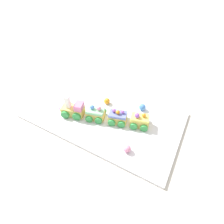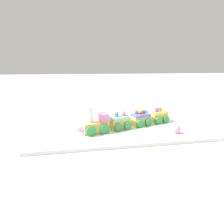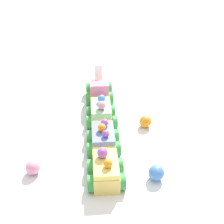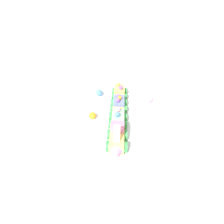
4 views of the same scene
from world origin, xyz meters
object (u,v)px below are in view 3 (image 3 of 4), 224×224
at_px(cake_train_locomotive, 99,90).
at_px(cake_car_blueberry, 103,140).
at_px(cake_car_lemon, 106,171).
at_px(gumball_orange, 145,121).
at_px(gumball_pink, 33,167).
at_px(gumball_blue, 156,173).
at_px(cake_car_mint, 101,114).

height_order(cake_train_locomotive, cake_car_blueberry, cake_train_locomotive).
height_order(cake_car_lemon, gumball_orange, cake_car_lemon).
relative_size(gumball_pink, gumball_orange, 0.99).
relative_size(cake_car_lemon, gumball_blue, 2.86).
bearing_deg(cake_car_blueberry, gumball_orange, -54.81).
bearing_deg(cake_car_mint, cake_car_blueberry, 179.96).
bearing_deg(cake_car_mint, cake_train_locomotive, 0.06).
bearing_deg(gumball_pink, gumball_blue, -81.83).
relative_size(cake_car_mint, gumball_orange, 3.07).
relative_size(gumball_orange, gumball_blue, 0.93).
xyz_separation_m(cake_car_mint, cake_car_blueberry, (-0.09, -0.03, -0.00)).
bearing_deg(cake_car_mint, gumball_blue, -153.75).
bearing_deg(gumball_blue, cake_car_blueberry, 61.12).
xyz_separation_m(cake_car_lemon, gumball_orange, (0.18, -0.05, -0.01)).
xyz_separation_m(gumball_pink, gumball_orange, (0.19, -0.19, 0.00)).
height_order(cake_car_blueberry, gumball_orange, cake_car_blueberry).
xyz_separation_m(cake_train_locomotive, gumball_orange, (-0.10, -0.13, -0.01)).
distance_m(cake_train_locomotive, gumball_orange, 0.17).
bearing_deg(cake_car_lemon, cake_train_locomotive, -0.03).
xyz_separation_m(cake_car_blueberry, gumball_orange, (0.10, -0.08, -0.01)).
relative_size(cake_train_locomotive, cake_car_lemon, 1.44).
distance_m(cake_train_locomotive, gumball_blue, 0.31).
relative_size(cake_car_blueberry, gumball_pink, 3.09).
xyz_separation_m(cake_car_blueberry, gumball_pink, (-0.10, 0.12, -0.01)).
bearing_deg(cake_car_mint, gumball_pink, 138.84).
height_order(cake_train_locomotive, gumball_pink, cake_train_locomotive).
height_order(cake_car_blueberry, gumball_pink, cake_car_blueberry).
relative_size(cake_train_locomotive, cake_car_mint, 1.44).
xyz_separation_m(cake_train_locomotive, cake_car_blueberry, (-0.19, -0.06, -0.00)).
relative_size(cake_car_lemon, gumball_orange, 3.07).
bearing_deg(gumball_blue, gumball_orange, 13.79).
height_order(cake_car_mint, gumball_orange, cake_car_mint).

